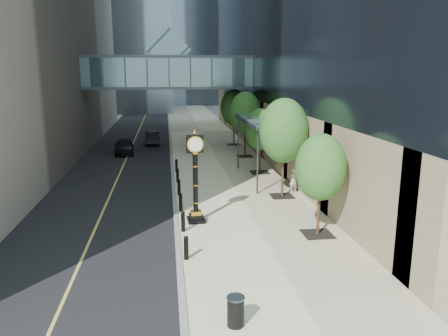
{
  "coord_description": "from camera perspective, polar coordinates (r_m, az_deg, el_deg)",
  "views": [
    {
      "loc": [
        -3.35,
        -15.77,
        7.63
      ],
      "look_at": [
        -0.61,
        5.04,
        2.95
      ],
      "focal_mm": 35.0,
      "sensor_mm": 36.0,
      "label": 1
    }
  ],
  "objects": [
    {
      "name": "ground",
      "position": [
        17.84,
        4.15,
        -12.81
      ],
      "size": [
        320.0,
        320.0,
        0.0
      ],
      "primitive_type": "plane",
      "color": "gray",
      "rests_on": "ground"
    },
    {
      "name": "pedestrian",
      "position": [
        27.99,
        9.01,
        -1.61
      ],
      "size": [
        0.68,
        0.56,
        1.59
      ],
      "primitive_type": "imported",
      "rotation": [
        0.0,
        0.0,
        3.5
      ],
      "color": "#B5AFA6",
      "rests_on": "sidewalk"
    },
    {
      "name": "sidewalk",
      "position": [
        56.45,
        -3.03,
        4.81
      ],
      "size": [
        8.0,
        180.0,
        0.06
      ],
      "primitive_type": "cube",
      "color": "beige",
      "rests_on": "ground"
    },
    {
      "name": "road",
      "position": [
        56.41,
        -11.18,
        4.56
      ],
      "size": [
        8.0,
        180.0,
        0.02
      ],
      "primitive_type": "cube",
      "color": "black",
      "rests_on": "ground"
    },
    {
      "name": "skywalk",
      "position": [
        43.77,
        -7.23,
        12.57
      ],
      "size": [
        17.0,
        4.2,
        5.8
      ],
      "color": "slate",
      "rests_on": "ground"
    },
    {
      "name": "car_near",
      "position": [
        42.0,
        -12.92,
        2.8
      ],
      "size": [
        2.02,
        4.34,
        1.44
      ],
      "primitive_type": "imported",
      "rotation": [
        0.0,
        0.0,
        0.08
      ],
      "color": "black",
      "rests_on": "road"
    },
    {
      "name": "bollard_row",
      "position": [
        25.78,
        -5.78,
        -3.54
      ],
      "size": [
        0.2,
        16.2,
        0.9
      ],
      "color": "black",
      "rests_on": "sidewalk"
    },
    {
      "name": "street_trees",
      "position": [
        33.74,
        4.45,
        6.05
      ],
      "size": [
        2.93,
        28.57,
        6.03
      ],
      "color": "black",
      "rests_on": "sidewalk"
    },
    {
      "name": "car_far",
      "position": [
        47.05,
        -9.37,
        3.93
      ],
      "size": [
        1.71,
        4.25,
        1.37
      ],
      "primitive_type": "imported",
      "rotation": [
        0.0,
        0.0,
        3.2
      ],
      "color": "black",
      "rests_on": "road"
    },
    {
      "name": "trash_bin",
      "position": [
        13.89,
        1.53,
        -18.3
      ],
      "size": [
        0.67,
        0.67,
        0.9
      ],
      "primitive_type": "cylinder",
      "rotation": [
        0.0,
        0.0,
        -0.35
      ],
      "color": "black",
      "rests_on": "sidewalk"
    },
    {
      "name": "entrance_canopy",
      "position": [
        30.73,
        5.41,
        6.08
      ],
      "size": [
        3.0,
        8.0,
        4.38
      ],
      "color": "#383F44",
      "rests_on": "ground"
    },
    {
      "name": "curb",
      "position": [
        56.28,
        -7.11,
        4.71
      ],
      "size": [
        0.25,
        180.0,
        0.07
      ],
      "primitive_type": "cube",
      "color": "gray",
      "rests_on": "ground"
    },
    {
      "name": "street_clock",
      "position": [
        22.05,
        -3.74,
        -2.02
      ],
      "size": [
        0.94,
        0.94,
        4.68
      ],
      "rotation": [
        0.0,
        0.0,
        0.07
      ],
      "color": "black",
      "rests_on": "sidewalk"
    }
  ]
}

